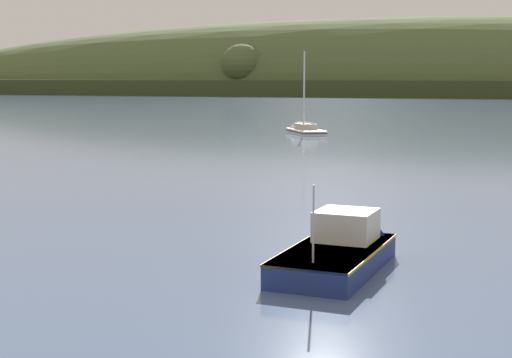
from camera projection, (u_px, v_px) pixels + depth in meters
The scene contains 3 objects.
far_shoreline_hill at pixel (396, 93), 274.63m from camera, with size 543.25×119.82×54.04m.
sailboat_near_mooring at pixel (303, 132), 85.37m from camera, with size 6.39×7.25×10.27m.
fishing_boat_moored at pixel (341, 255), 25.69m from camera, with size 2.81×6.54×4.10m.
Camera 1 is at (18.64, -2.81, 6.30)m, focal length 54.10 mm.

